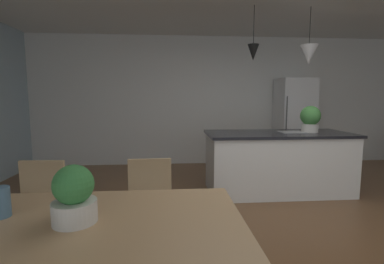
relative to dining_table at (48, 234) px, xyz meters
The scene contains 12 objects.
ground_plane 2.32m from the dining_table, 34.81° to the left, with size 10.00×8.40×0.04m, color brown.
wall_back_kitchen 4.91m from the dining_table, 68.17° to the left, with size 10.00×0.12×2.70m, color silver.
dining_table is the anchor object (origin of this frame).
chair_far_right 0.99m from the dining_table, 61.25° to the left, with size 0.41×0.41×0.87m.
chair_far_left 0.99m from the dining_table, 118.64° to the left, with size 0.42×0.42×0.87m.
kitchen_island 3.39m from the dining_table, 48.33° to the left, with size 2.11×0.93×0.91m.
refrigerator 5.23m from the dining_table, 52.04° to the left, with size 0.69×0.67×1.81m.
pendant_over_island_main 3.41m from the dining_table, 53.97° to the left, with size 0.16×0.16×0.76m.
pendant_over_island_aux 3.90m from the dining_table, 43.53° to the left, with size 0.25×0.25×0.80m.
potted_plant_on_island 3.74m from the dining_table, 42.76° to the left, with size 0.29×0.29×0.39m.
potted_plant_on_table 0.26m from the dining_table, ahead, with size 0.23×0.23×0.31m.
vase_on_dining_table 0.33m from the dining_table, 162.44° to the left, with size 0.10×0.10×0.17m.
Camera 1 is at (-1.16, -2.69, 1.39)m, focal length 25.87 mm.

